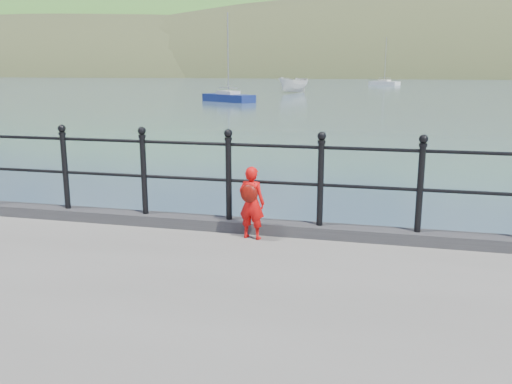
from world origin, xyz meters
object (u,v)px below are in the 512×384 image
(child, at_px, (251,202))
(sailboat_port, at_px, (228,98))
(sailboat_deep, at_px, (384,83))
(railing, at_px, (274,171))
(launch_white, at_px, (294,85))

(child, distance_m, sailboat_port, 44.67)
(sailboat_port, bearing_deg, sailboat_deep, 108.10)
(railing, xyz_separation_m, sailboat_port, (-13.22, 42.43, -1.48))
(child, distance_m, sailboat_deep, 96.27)
(sailboat_deep, distance_m, sailboat_port, 55.23)
(sailboat_deep, bearing_deg, sailboat_port, -68.88)
(railing, xyz_separation_m, launch_white, (-10.37, 61.53, -0.84))
(railing, relative_size, sailboat_port, 2.21)
(launch_white, bearing_deg, railing, -50.04)
(railing, bearing_deg, sailboat_port, 107.31)
(launch_white, distance_m, sailboat_deep, 36.07)
(railing, xyz_separation_m, sailboat_deep, (0.31, 95.98, -1.48))
(child, height_order, sailboat_deep, sailboat_deep)
(child, xyz_separation_m, sailboat_deep, (0.53, 96.26, -1.13))
(launch_white, relative_size, sailboat_port, 0.63)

